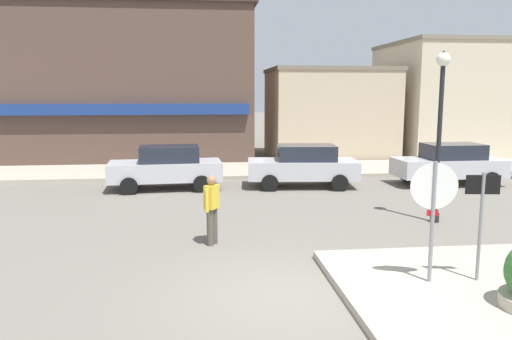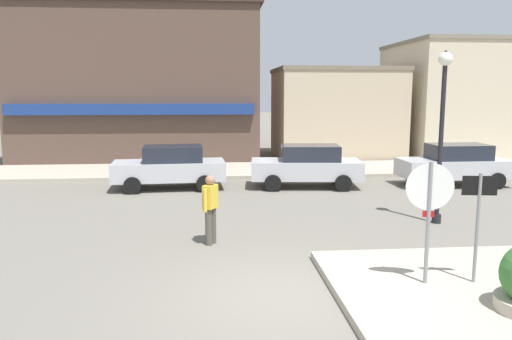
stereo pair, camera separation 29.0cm
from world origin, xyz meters
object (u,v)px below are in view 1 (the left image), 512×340
object	(u,v)px
parked_car_nearest	(166,167)
pedestrian_crossing_near	(212,208)
parked_car_third	(449,164)
stop_sign	(433,206)
lamp_post	(440,112)
parked_car_second	(303,165)
one_way_sign	(481,216)

from	to	relation	value
parked_car_nearest	pedestrian_crossing_near	size ratio (longest dim) A/B	2.54
pedestrian_crossing_near	parked_car_nearest	bearing A→B (deg)	102.03
parked_car_third	pedestrian_crossing_near	distance (m)	11.23
stop_sign	parked_car_nearest	bearing A→B (deg)	117.64
parked_car_third	pedestrian_crossing_near	xyz separation A→B (m)	(-9.10, -6.57, 0.06)
lamp_post	pedestrian_crossing_near	distance (m)	6.52
stop_sign	parked_car_second	world-z (taller)	stop_sign
parked_car_nearest	lamp_post	bearing A→B (deg)	-36.45
pedestrian_crossing_near	stop_sign	bearing A→B (deg)	-39.42
parked_car_third	one_way_sign	bearing A→B (deg)	-114.74
stop_sign	lamp_post	distance (m)	5.20
stop_sign	pedestrian_crossing_near	bearing A→B (deg)	140.58
parked_car_nearest	parked_car_third	world-z (taller)	same
one_way_sign	parked_car_nearest	size ratio (longest dim) A/B	0.51
stop_sign	parked_car_third	size ratio (longest dim) A/B	0.57
lamp_post	parked_car_third	xyz separation A→B (m)	(3.08, 5.21, -2.15)
one_way_sign	lamp_post	bearing A→B (deg)	72.75
stop_sign	parked_car_second	bearing A→B (deg)	91.35
pedestrian_crossing_near	one_way_sign	bearing A→B (deg)	-33.99
stop_sign	one_way_sign	bearing A→B (deg)	-2.19
stop_sign	one_way_sign	world-z (taller)	stop_sign
one_way_sign	parked_car_third	world-z (taller)	one_way_sign
stop_sign	one_way_sign	distance (m)	0.89
one_way_sign	pedestrian_crossing_near	size ratio (longest dim) A/B	1.30
stop_sign	parked_car_third	bearing A→B (deg)	61.06
stop_sign	pedestrian_crossing_near	size ratio (longest dim) A/B	1.43
pedestrian_crossing_near	lamp_post	bearing A→B (deg)	12.73
one_way_sign	pedestrian_crossing_near	bearing A→B (deg)	146.01
lamp_post	parked_car_second	xyz separation A→B (m)	(-2.50, 5.39, -2.15)
stop_sign	pedestrian_crossing_near	xyz separation A→B (m)	(-3.76, 3.09, -0.65)
parked_car_nearest	stop_sign	bearing A→B (deg)	-62.36
stop_sign	parked_car_third	xyz separation A→B (m)	(5.34, 9.66, -0.71)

